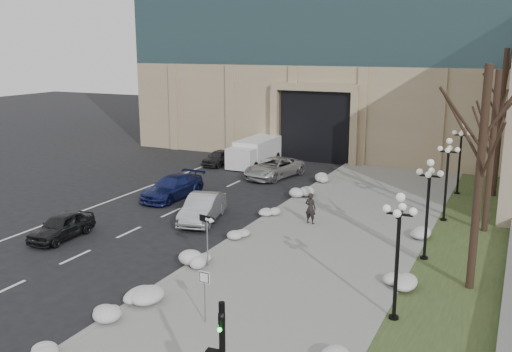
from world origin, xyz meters
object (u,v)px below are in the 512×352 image
at_px(car_e, 219,158).
at_px(one_way_sign, 209,226).
at_px(keep_sign, 204,286).
at_px(car_a, 62,226).
at_px(car_c, 172,187).
at_px(pedestrian, 310,208).
at_px(lamppost_b, 428,196).
at_px(lamppost_a, 398,240).
at_px(car_d, 274,168).
at_px(lamppost_d, 460,149).
at_px(lamppost_c, 447,168).
at_px(car_b, 202,208).
at_px(box_truck, 255,152).

relative_size(car_e, one_way_sign, 1.52).
bearing_deg(keep_sign, car_a, 159.39).
xyz_separation_m(car_c, pedestrian, (9.99, -1.56, 0.25)).
distance_m(one_way_sign, lamppost_b, 9.85).
bearing_deg(lamppost_a, car_c, 146.84).
relative_size(one_way_sign, keep_sign, 1.21).
height_order(car_a, car_d, car_d).
height_order(pedestrian, lamppost_d, lamppost_d).
distance_m(car_e, lamppost_a, 28.58).
relative_size(car_d, keep_sign, 2.64).
relative_size(keep_sign, lamppost_d, 0.43).
bearing_deg(pedestrian, lamppost_a, 131.68).
distance_m(car_c, lamppost_a, 19.87).
distance_m(car_d, lamppost_c, 14.48).
relative_size(car_b, lamppost_b, 0.97).
relative_size(car_c, car_e, 1.36).
xyz_separation_m(car_e, lamppost_b, (18.93, -14.78, 2.44)).
relative_size(car_d, box_truck, 0.82).
height_order(keep_sign, lamppost_c, lamppost_c).
bearing_deg(lamppost_b, keep_sign, -121.65).
bearing_deg(car_e, lamppost_b, -37.27).
bearing_deg(lamppost_a, lamppost_b, 90.00).
relative_size(car_b, car_d, 0.86).
distance_m(car_d, keep_sign, 23.28).
height_order(car_a, car_e, car_a).
bearing_deg(lamppost_a, lamppost_c, 90.00).
distance_m(car_c, keep_sign, 17.51).
height_order(pedestrian, lamppost_b, lamppost_b).
distance_m(car_a, keep_sign, 12.36).
bearing_deg(one_way_sign, lamppost_c, 68.15).
distance_m(car_c, one_way_sign, 12.54).
bearing_deg(lamppost_c, one_way_sign, -125.65).
relative_size(car_c, box_truck, 0.77).
height_order(car_b, car_e, car_b).
distance_m(car_e, lamppost_c, 20.81).
height_order(one_way_sign, lamppost_d, lamppost_d).
xyz_separation_m(car_e, box_truck, (2.59, 1.56, 0.37)).
distance_m(car_b, car_c, 5.46).
height_order(car_a, keep_sign, keep_sign).
bearing_deg(pedestrian, one_way_sign, 83.40).
bearing_deg(car_e, car_c, -76.34).
xyz_separation_m(car_b, lamppost_b, (12.26, -0.87, 2.31)).
xyz_separation_m(lamppost_c, lamppost_d, (0.00, 6.50, 0.00)).
relative_size(box_truck, lamppost_a, 1.38).
bearing_deg(one_way_sign, lamppost_a, 4.51).
bearing_deg(car_a, pedestrian, 32.53).
bearing_deg(lamppost_d, lamppost_b, -90.00).
bearing_deg(box_truck, lamppost_a, -54.87).
height_order(car_d, lamppost_a, lamppost_a).
bearing_deg(pedestrian, car_d, -50.36).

